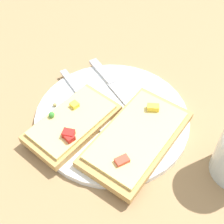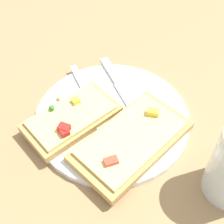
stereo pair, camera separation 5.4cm
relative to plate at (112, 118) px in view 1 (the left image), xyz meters
The scene contains 7 objects.
ground_plane 0.01m from the plate, ahead, with size 4.00×4.00×0.00m, color #9E7A51.
plate is the anchor object (origin of this frame).
fork 0.04m from the plate, 144.02° to the right, with size 0.22×0.04×0.01m.
knife 0.07m from the plate, 138.76° to the left, with size 0.21×0.04×0.01m.
pizza_slice_main 0.07m from the plate, ahead, with size 0.16×0.22×0.03m.
pizza_slice_corner 0.07m from the plate, 107.06° to the right, with size 0.12×0.18×0.03m.
crumb_scatter 0.06m from the plate, 69.60° to the right, with size 0.14×0.07×0.01m.
Camera 1 is at (0.28, -0.21, 0.44)m, focal length 50.00 mm.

